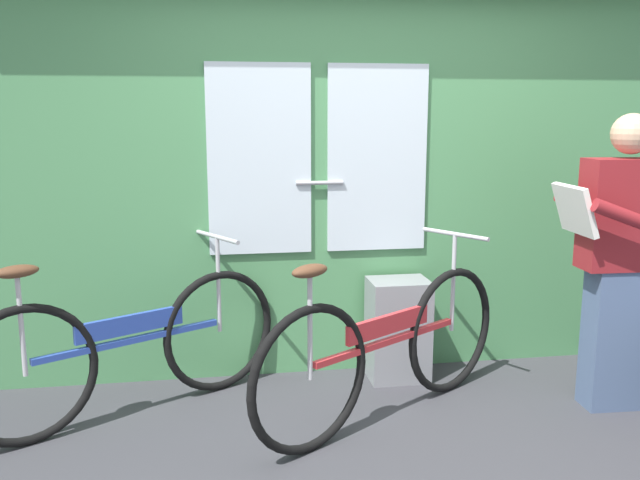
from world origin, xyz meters
name	(u,v)px	position (x,y,z in m)	size (l,w,h in m)	color
ground_plane	(398,460)	(0.00, 0.00, -0.02)	(5.34, 3.90, 0.04)	#38383D
train_door_wall	(350,177)	(-0.01, 1.14, 1.20)	(4.34, 0.28, 2.31)	#4C8C56
bicycle_near_door	(387,348)	(0.04, 0.40, 0.38)	(1.53, 1.01, 0.93)	black
bicycle_leaning_behind	(130,347)	(-1.27, 0.66, 0.38)	(1.55, 0.91, 0.91)	black
passenger_reading_newspaper	(619,257)	(1.29, 0.36, 0.83)	(0.56, 0.47, 1.58)	slate
trash_bin_by_wall	(398,329)	(0.25, 0.93, 0.30)	(0.35, 0.28, 0.61)	gray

